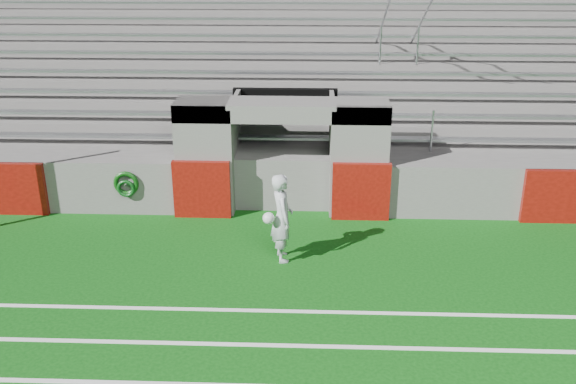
{
  "coord_description": "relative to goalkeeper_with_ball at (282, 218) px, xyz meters",
  "views": [
    {
      "loc": [
        0.67,
        -10.49,
        6.02
      ],
      "look_at": [
        0.2,
        1.8,
        1.1
      ],
      "focal_mm": 40.0,
      "sensor_mm": 36.0,
      "label": 1
    }
  ],
  "objects": [
    {
      "name": "goalkeeper_with_ball",
      "position": [
        0.0,
        0.0,
        0.0
      ],
      "size": [
        0.65,
        0.74,
        1.8
      ],
      "color": "#B3B6BD",
      "rests_on": "ground"
    },
    {
      "name": "ground",
      "position": [
        -0.11,
        -0.95,
        -0.9
      ],
      "size": [
        90.0,
        90.0,
        0.0
      ],
      "primitive_type": "plane",
      "color": "#0B450D",
      "rests_on": "ground"
    },
    {
      "name": "hose_coil",
      "position": [
        -3.63,
        1.99,
        -0.14
      ],
      "size": [
        0.58,
        0.14,
        0.61
      ],
      "color": "#0D420D",
      "rests_on": "ground"
    },
    {
      "name": "stadium_structure",
      "position": [
        -0.11,
        7.02,
        0.59
      ],
      "size": [
        26.0,
        8.48,
        5.42
      ],
      "color": "#605D5B",
      "rests_on": "ground"
    }
  ]
}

